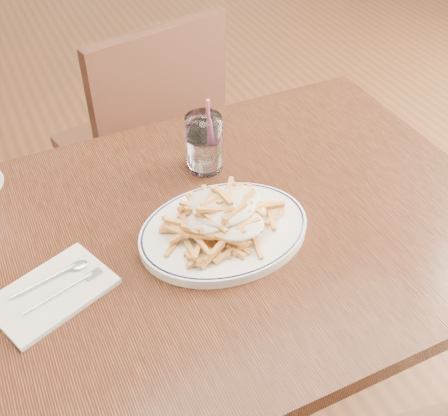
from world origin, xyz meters
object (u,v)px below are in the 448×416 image
fries_plate (224,231)px  loaded_fries (224,213)px  table (207,257)px  chair_far (148,138)px  water_glass (204,146)px

fries_plate → loaded_fries: 0.05m
fries_plate → table: bearing=131.8°
fries_plate → loaded_fries: (-0.00, 0.00, 0.05)m
loaded_fries → chair_far: bearing=84.1°
table → chair_far: size_ratio=1.33×
chair_far → water_glass: (-0.02, -0.49, 0.29)m
chair_far → fries_plate: chair_far is taller
fries_plate → water_glass: 0.22m
chair_far → water_glass: size_ratio=5.20×
loaded_fries → water_glass: water_glass is taller
loaded_fries → water_glass: (0.05, 0.21, -0.00)m
water_glass → chair_far: bearing=87.7°
table → loaded_fries: 0.14m
water_glass → loaded_fries: bearing=-104.2°
loaded_fries → fries_plate: bearing=0.0°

